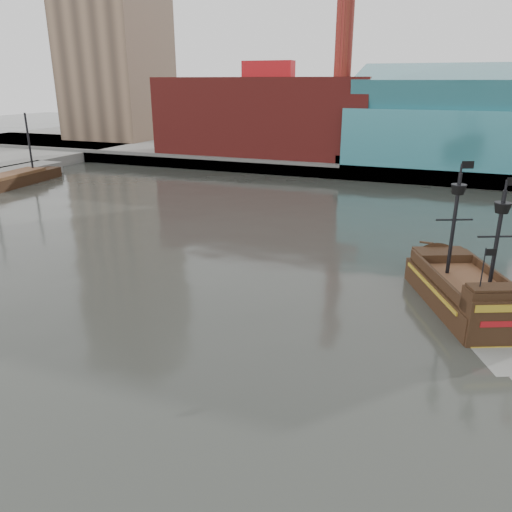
% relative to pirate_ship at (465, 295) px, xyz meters
% --- Properties ---
extents(ground, '(400.00, 400.00, 0.00)m').
position_rel_pirate_ship_xyz_m(ground, '(-15.38, -13.74, -1.06)').
color(ground, '#262823').
rests_on(ground, ground).
extents(promenade_far, '(220.00, 60.00, 2.00)m').
position_rel_pirate_ship_xyz_m(promenade_far, '(-15.38, 78.26, -0.06)').
color(promenade_far, slate).
rests_on(promenade_far, ground).
extents(seawall, '(220.00, 1.00, 2.60)m').
position_rel_pirate_ship_xyz_m(seawall, '(-15.38, 48.76, 0.24)').
color(seawall, '#4C4C49').
rests_on(seawall, ground).
extents(skyline, '(149.00, 45.00, 62.00)m').
position_rel_pirate_ship_xyz_m(skyline, '(-10.17, 70.83, 23.50)').
color(skyline, brown).
rests_on(skyline, promenade_far).
extents(pirate_ship, '(10.51, 16.11, 11.66)m').
position_rel_pirate_ship_xyz_m(pirate_ship, '(0.00, 0.00, 0.00)').
color(pirate_ship, black).
rests_on(pirate_ship, ground).
extents(docked_vessel, '(6.14, 19.22, 12.84)m').
position_rel_pirate_ship_xyz_m(docked_vessel, '(-68.99, 23.42, -0.24)').
color(docked_vessel, black).
rests_on(docked_vessel, ground).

